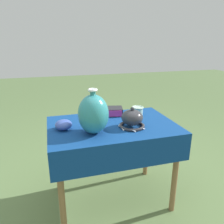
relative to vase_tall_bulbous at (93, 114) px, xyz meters
name	(u,v)px	position (x,y,z in m)	size (l,w,h in m)	color
ground_plane	(112,198)	(0.17, 0.12, -0.84)	(14.00, 14.00, 0.00)	#567042
display_table	(113,135)	(0.17, 0.11, -0.23)	(0.98, 0.65, 0.70)	olive
vase_tall_bulbous	(93,114)	(0.00, 0.00, 0.00)	(0.21, 0.21, 0.32)	teal
vase_dome_bell	(132,119)	(0.30, 0.02, -0.08)	(0.20, 0.21, 0.16)	#2D2D33
mosaic_tile_box	(114,111)	(0.25, 0.33, -0.11)	(0.16, 0.16, 0.06)	#232328
cup_wide_celadon	(138,110)	(0.45, 0.27, -0.10)	(0.10, 0.10, 0.08)	#A8CCB7
bowl_shallow_cobalt	(64,125)	(-0.20, 0.12, -0.10)	(0.12, 0.12, 0.07)	#3851A8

